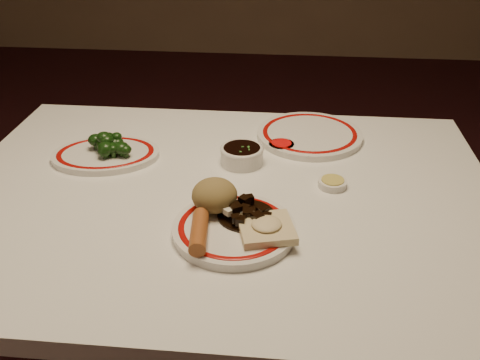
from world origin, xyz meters
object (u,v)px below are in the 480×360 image
at_px(fried_wonton, 266,228).
at_px(stirfry_heap, 245,213).
at_px(main_plate, 234,229).
at_px(broccoli_pile, 109,143).
at_px(broccoli_plate, 106,154).
at_px(dining_table, 222,226).
at_px(rice_mound, 215,195).
at_px(soy_bowl, 242,155).
at_px(spring_roll, 199,232).

relative_size(fried_wonton, stirfry_heap, 1.07).
relative_size(main_plate, broccoli_pile, 2.22).
bearing_deg(broccoli_plate, fried_wonton, -36.19).
bearing_deg(broccoli_pile, dining_table, -24.85).
bearing_deg(rice_mound, main_plate, -50.63).
xyz_separation_m(rice_mound, soy_bowl, (0.03, 0.23, -0.03)).
bearing_deg(spring_roll, fried_wonton, 8.75).
relative_size(dining_table, main_plate, 4.64).
height_order(fried_wonton, soy_bowl, fried_wonton).
height_order(main_plate, fried_wonton, fried_wonton).
bearing_deg(dining_table, stirfry_heap, -62.88).
bearing_deg(dining_table, fried_wonton, -57.40).
bearing_deg(broccoli_pile, rice_mound, -38.66).
xyz_separation_m(dining_table, main_plate, (0.04, -0.15, 0.10)).
relative_size(rice_mound, broccoli_pile, 0.78).
bearing_deg(spring_roll, rice_mound, 75.90).
xyz_separation_m(main_plate, broccoli_plate, (-0.34, 0.28, -0.00)).
bearing_deg(fried_wonton, broccoli_pile, 142.79).
bearing_deg(soy_bowl, dining_table, -103.21).
bearing_deg(main_plate, dining_table, 106.16).
relative_size(spring_roll, broccoli_plate, 0.39).
bearing_deg(dining_table, spring_roll, -94.48).
xyz_separation_m(dining_table, broccoli_pile, (-0.29, 0.13, 0.13)).
bearing_deg(fried_wonton, broccoli_plate, 143.81).
height_order(fried_wonton, stirfry_heap, stirfry_heap).
relative_size(dining_table, broccoli_pile, 10.31).
bearing_deg(broccoli_plate, spring_roll, -49.11).
relative_size(broccoli_plate, broccoli_pile, 2.49).
distance_m(dining_table, soy_bowl, 0.18).
xyz_separation_m(dining_table, fried_wonton, (0.11, -0.17, 0.12)).
distance_m(rice_mound, broccoli_pile, 0.37).
relative_size(dining_table, broccoli_plate, 4.14).
bearing_deg(soy_bowl, broccoli_plate, -179.13).
distance_m(stirfry_heap, soy_bowl, 0.26).
distance_m(main_plate, broccoli_plate, 0.44).
relative_size(spring_roll, broccoli_pile, 0.98).
relative_size(main_plate, spring_roll, 2.26).
xyz_separation_m(fried_wonton, soy_bowl, (-0.07, 0.30, -0.01)).
distance_m(fried_wonton, broccoli_plate, 0.50).
xyz_separation_m(rice_mound, broccoli_pile, (-0.29, 0.23, -0.01)).
relative_size(rice_mound, broccoli_plate, 0.31).
xyz_separation_m(dining_table, soy_bowl, (0.03, 0.14, 0.11)).
height_order(rice_mound, soy_bowl, rice_mound).
distance_m(fried_wonton, broccoli_pile, 0.50).
relative_size(stirfry_heap, broccoli_pile, 0.98).
bearing_deg(rice_mound, spring_roll, -98.47).
height_order(main_plate, rice_mound, rice_mound).
xyz_separation_m(dining_table, broccoli_plate, (-0.30, 0.13, 0.10)).
height_order(stirfry_heap, soy_bowl, stirfry_heap).
distance_m(dining_table, stirfry_heap, 0.18).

